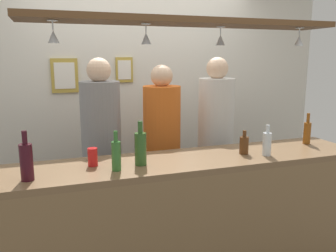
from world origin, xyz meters
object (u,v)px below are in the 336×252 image
(bottle_champagne_green, at_px, (141,148))
(bottle_beer_brown_stubby, at_px, (244,145))
(bottle_soda_clear, at_px, (267,143))
(person_right_white_patterned_shirt, at_px, (216,130))
(person_left_grey_shirt, at_px, (101,139))
(picture_frame_caricature, at_px, (65,76))
(bottle_wine_dark_red, at_px, (26,161))
(bottle_beer_green_import, at_px, (116,155))
(picture_frame_crest, at_px, (124,70))
(person_middle_orange_shirt, at_px, (162,138))
(bottle_beer_amber_tall, at_px, (307,132))
(drink_can, at_px, (93,157))

(bottle_champagne_green, bearing_deg, bottle_beer_brown_stubby, 0.97)
(bottle_champagne_green, height_order, bottle_soda_clear, bottle_champagne_green)
(person_right_white_patterned_shirt, xyz_separation_m, bottle_champagne_green, (-0.94, -0.76, 0.09))
(person_left_grey_shirt, relative_size, bottle_champagne_green, 5.82)
(person_left_grey_shirt, bearing_deg, bottle_champagne_green, -78.39)
(bottle_beer_brown_stubby, xyz_separation_m, picture_frame_caricature, (-1.21, 1.43, 0.46))
(person_left_grey_shirt, xyz_separation_m, bottle_wine_dark_red, (-0.55, -0.84, 0.10))
(bottle_beer_green_import, height_order, picture_frame_crest, picture_frame_crest)
(person_middle_orange_shirt, height_order, bottle_champagne_green, person_middle_orange_shirt)
(bottle_beer_amber_tall, xyz_separation_m, drink_can, (-1.78, -0.04, -0.04))
(bottle_beer_green_import, distance_m, picture_frame_crest, 1.63)
(bottle_beer_brown_stubby, bearing_deg, person_left_grey_shirt, 142.11)
(bottle_beer_amber_tall, bearing_deg, bottle_soda_clear, -159.63)
(person_left_grey_shirt, height_order, drink_can, person_left_grey_shirt)
(person_middle_orange_shirt, bearing_deg, picture_frame_crest, 106.02)
(bottle_beer_green_import, bearing_deg, person_middle_orange_shirt, 55.40)
(bottle_beer_amber_tall, xyz_separation_m, bottle_beer_green_import, (-1.64, -0.19, 0.00))
(bottle_wine_dark_red, bearing_deg, bottle_soda_clear, 0.06)
(person_right_white_patterned_shirt, distance_m, bottle_beer_green_import, 1.39)
(person_middle_orange_shirt, distance_m, drink_can, 0.98)
(person_middle_orange_shirt, bearing_deg, bottle_beer_amber_tall, -30.97)
(person_left_grey_shirt, distance_m, bottle_beer_green_import, 0.83)
(bottle_champagne_green, xyz_separation_m, picture_frame_caricature, (-0.40, 1.44, 0.42))
(picture_frame_caricature, distance_m, picture_frame_crest, 0.61)
(bottle_wine_dark_red, distance_m, bottle_champagne_green, 0.71)
(person_left_grey_shirt, distance_m, bottle_beer_brown_stubby, 1.22)
(bottle_beer_brown_stubby, relative_size, bottle_soda_clear, 0.78)
(bottle_beer_brown_stubby, distance_m, bottle_wine_dark_red, 1.52)
(person_left_grey_shirt, distance_m, bottle_soda_clear, 1.38)
(bottle_champagne_green, bearing_deg, person_middle_orange_shirt, 62.60)
(bottle_champagne_green, distance_m, bottle_beer_green_import, 0.19)
(person_left_grey_shirt, bearing_deg, bottle_beer_green_import, -91.48)
(bottle_soda_clear, relative_size, picture_frame_crest, 0.88)
(person_right_white_patterned_shirt, relative_size, bottle_soda_clear, 7.61)
(bottle_wine_dark_red, distance_m, bottle_beer_green_import, 0.53)
(person_middle_orange_shirt, xyz_separation_m, bottle_wine_dark_red, (-1.10, -0.84, 0.14))
(bottle_beer_green_import, bearing_deg, person_left_grey_shirt, 88.52)
(bottle_beer_brown_stubby, distance_m, bottle_champagne_green, 0.81)
(bottle_wine_dark_red, height_order, bottle_champagne_green, same)
(bottle_wine_dark_red, xyz_separation_m, bottle_beer_green_import, (0.53, 0.01, -0.01))
(person_right_white_patterned_shirt, distance_m, picture_frame_caricature, 1.59)
(person_left_grey_shirt, height_order, person_middle_orange_shirt, person_left_grey_shirt)
(drink_can, distance_m, picture_frame_crest, 1.54)
(person_left_grey_shirt, relative_size, bottle_wine_dark_red, 5.82)
(bottle_beer_green_import, bearing_deg, picture_frame_caricature, 98.57)
(bottle_champagne_green, distance_m, picture_frame_caricature, 1.55)
(picture_frame_crest, bearing_deg, bottle_beer_green_import, -104.03)
(bottle_wine_dark_red, distance_m, bottle_soda_clear, 1.65)
(person_right_white_patterned_shirt, height_order, picture_frame_crest, person_right_white_patterned_shirt)
(bottle_wine_dark_red, height_order, picture_frame_crest, picture_frame_crest)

